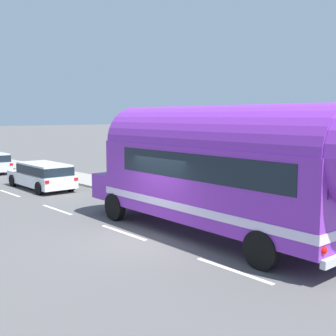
{
  "coord_description": "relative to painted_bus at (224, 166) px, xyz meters",
  "views": [
    {
      "loc": [
        -8.01,
        -10.15,
        3.81
      ],
      "look_at": [
        1.64,
        0.72,
        2.04
      ],
      "focal_mm": 45.97,
      "sensor_mm": 36.0,
      "label": 1
    }
  ],
  "objects": [
    {
      "name": "ground_plane",
      "position": [
        -1.83,
        1.62,
        -2.3
      ],
      "size": [
        300.0,
        300.0,
        0.0
      ],
      "primitive_type": "plane",
      "color": "#565454"
    },
    {
      "name": "lane_markings",
      "position": [
        0.79,
        13.99,
        -2.3
      ],
      "size": [
        3.85,
        80.0,
        0.01
      ],
      "color": "silver",
      "rests_on": "ground"
    },
    {
      "name": "sidewalk_slab",
      "position": [
        3.06,
        11.62,
        -2.23
      ],
      "size": [
        2.35,
        90.0,
        0.15
      ],
      "primitive_type": "cube",
      "color": "gray",
      "rests_on": "ground"
    },
    {
      "name": "painted_bus",
      "position": [
        0.0,
        0.0,
        0.0
      ],
      "size": [
        2.81,
        11.19,
        4.12
      ],
      "color": "purple",
      "rests_on": "ground"
    },
    {
      "name": "car_lead",
      "position": [
        -0.03,
        12.35,
        -1.51
      ],
      "size": [
        1.95,
        4.82,
        1.37
      ],
      "color": "white",
      "rests_on": "ground"
    }
  ]
}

